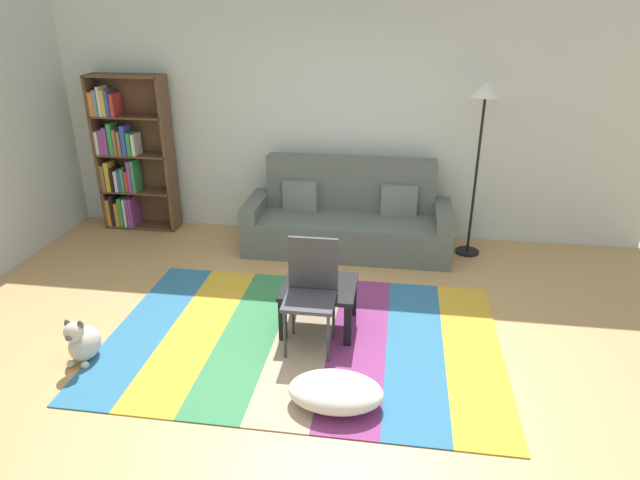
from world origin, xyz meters
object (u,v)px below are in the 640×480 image
object	(u,v)px
couch	(348,220)
dog	(83,342)
tv_remote	(331,287)
standing_lamp	(483,114)
bookshelf	(127,159)
pouf	(336,392)
coffee_table	(319,293)
folding_chair	(311,285)

from	to	relation	value
couch	dog	world-z (taller)	couch
tv_remote	standing_lamp	bearing A→B (deg)	40.84
bookshelf	tv_remote	world-z (taller)	bookshelf
pouf	tv_remote	size ratio (longest dim) A/B	4.44
coffee_table	tv_remote	bearing A→B (deg)	-21.85
pouf	tv_remote	distance (m)	0.99
bookshelf	dog	distance (m)	2.94
couch	pouf	distance (m)	2.70
coffee_table	pouf	bearing A→B (deg)	-75.08
tv_remote	couch	bearing A→B (deg)	77.95
coffee_table	pouf	distance (m)	1.03
pouf	standing_lamp	size ratio (longest dim) A/B	0.36
coffee_table	standing_lamp	xyz separation A→B (m)	(1.42, 1.77, 1.22)
couch	tv_remote	size ratio (longest dim) A/B	15.07
coffee_table	dog	bearing A→B (deg)	-157.31
coffee_table	tv_remote	size ratio (longest dim) A/B	4.11
bookshelf	coffee_table	distance (m)	3.33
standing_lamp	folding_chair	xyz separation A→B (m)	(-1.45, -2.00, -1.02)
coffee_table	couch	bearing A→B (deg)	87.61
tv_remote	bookshelf	bearing A→B (deg)	130.14
pouf	folding_chair	size ratio (longest dim) A/B	0.74
bookshelf	tv_remote	bearing A→B (deg)	-36.57
pouf	tv_remote	bearing A→B (deg)	99.21
couch	tv_remote	xyz separation A→B (m)	(0.04, -1.75, 0.08)
coffee_table	folding_chair	world-z (taller)	folding_chair
couch	bookshelf	bearing A→B (deg)	174.06
bookshelf	dog	size ratio (longest dim) A/B	4.63
coffee_table	pouf	xyz separation A→B (m)	(0.26, -0.98, -0.22)
pouf	folding_chair	xyz separation A→B (m)	(-0.29, 0.74, 0.42)
bookshelf	standing_lamp	xyz separation A→B (m)	(4.04, -0.22, 0.69)
pouf	folding_chair	world-z (taller)	folding_chair
couch	pouf	world-z (taller)	couch
bookshelf	coffee_table	xyz separation A→B (m)	(2.62, -1.98, -0.53)
coffee_table	folding_chair	size ratio (longest dim) A/B	0.69
pouf	standing_lamp	bearing A→B (deg)	67.12
folding_chair	couch	bearing A→B (deg)	134.53
standing_lamp	tv_remote	bearing A→B (deg)	-125.86
tv_remote	folding_chair	distance (m)	0.26
bookshelf	pouf	distance (m)	4.20
pouf	folding_chair	bearing A→B (deg)	111.22
tv_remote	folding_chair	size ratio (longest dim) A/B	0.17
coffee_table	standing_lamp	size ratio (longest dim) A/B	0.33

